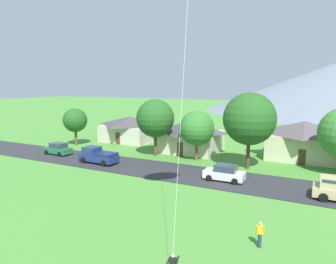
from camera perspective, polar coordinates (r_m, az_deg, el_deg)
road_strip at (r=34.22m, az=6.12°, el=-8.15°), size 160.00×7.10×0.08m
house_left_center at (r=44.90m, az=24.23°, el=-1.32°), size 10.06×7.23×5.22m
house_right_center at (r=55.45m, az=-7.03°, el=0.73°), size 9.60×8.47×4.41m
house_rightmost at (r=46.31m, az=4.32°, el=-0.67°), size 8.93×8.40×4.63m
tree_near_left at (r=37.06m, az=15.04°, el=2.38°), size 6.24×6.24×9.17m
tree_left_of_center at (r=42.63m, az=-2.40°, el=2.56°), size 5.36×5.36×8.06m
tree_near_right at (r=52.76m, az=-17.03°, el=2.10°), size 3.97×3.97×6.20m
tree_far_right at (r=40.35m, az=5.43°, el=0.69°), size 4.64×4.64×6.66m
parked_car_green_west_end at (r=46.74m, az=-19.93°, el=-3.00°), size 4.27×2.22×1.68m
parked_car_white_mid_west at (r=32.63m, az=10.57°, el=-7.58°), size 4.23×2.13×1.68m
pickup_truck_navy_west_side at (r=40.17m, az=-13.06°, el=-4.28°), size 5.26×2.46×1.99m
watcher_person at (r=20.58m, az=16.85°, el=-17.84°), size 0.56×0.24×1.68m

